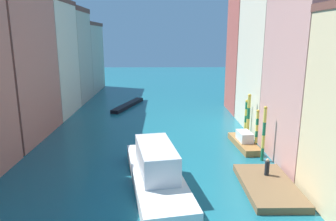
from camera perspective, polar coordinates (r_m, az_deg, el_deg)
The scene contains 17 objects.
ground_plane at distance 39.15m, azimuth -3.22°, elevation -3.16°, with size 154.00×154.00×0.00m, color #196070.
building_left_2 at distance 38.32m, azimuth -27.83°, elevation 7.36°, with size 8.14×11.80×16.25m.
building_left_3 at distance 48.22m, azimuth -22.08°, elevation 8.80°, with size 8.14×9.89×16.12m.
building_left_4 at distance 57.23m, azimuth -18.67°, elevation 9.49°, with size 8.14×9.28×15.78m.
building_left_5 at distance 67.37m, azimuth -15.92°, elevation 9.31°, with size 8.14×11.90×13.78m.
building_right_1 at distance 30.31m, azimuth 26.73°, elevation 5.44°, with size 8.14×9.73×15.39m.
building_right_2 at distance 39.55m, azimuth 20.20°, elevation 10.83°, with size 8.14×11.05×19.83m.
building_right_3 at distance 48.49m, azimuth 16.20°, elevation 11.36°, with size 8.14×7.56×19.66m.
waterfront_dock at distance 25.19m, azimuth 17.79°, elevation -12.94°, with size 3.75×7.02×0.51m.
person_on_dock at distance 26.06m, azimuth 17.59°, elevation -9.86°, with size 0.36×0.36×1.38m.
mooring_pole_0 at distance 29.57m, azimuth 17.05°, elevation -3.99°, with size 0.31×0.31×5.14m.
mooring_pole_1 at distance 32.56m, azimuth 15.86°, elevation -3.26°, with size 0.32×0.32×4.11m.
mooring_pole_2 at distance 34.92m, azimuth 14.42°, elevation -1.12°, with size 0.37×0.37×5.19m.
mooring_pole_3 at distance 36.66m, azimuth 14.00°, elevation -1.21°, with size 0.33×0.33×4.21m.
vaporetto_white at distance 24.21m, azimuth -2.14°, elevation -10.92°, with size 5.72×12.95×3.24m.
gondola_black at distance 50.97m, azimuth -7.28°, elevation 0.99°, with size 4.25×10.16×0.54m.
motorboat_0 at distance 33.41m, azimuth 13.70°, elevation -5.52°, with size 2.22×6.05×1.60m.
Camera 1 is at (1.60, -12.98, 11.19)m, focal length 33.47 mm.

